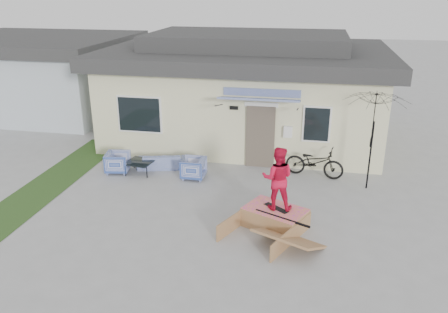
% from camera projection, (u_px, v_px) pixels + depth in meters
% --- Properties ---
extents(ground, '(90.00, 90.00, 0.00)m').
position_uv_depth(ground, '(199.00, 228.00, 11.57)').
color(ground, '#959595').
rests_on(ground, ground).
extents(grass_strip, '(1.40, 8.00, 0.01)m').
position_uv_depth(grass_strip, '(54.00, 181.00, 14.35)').
color(grass_strip, '#234019').
rests_on(grass_strip, ground).
extents(house, '(10.80, 8.49, 4.10)m').
position_uv_depth(house, '(247.00, 87.00, 18.21)').
color(house, beige).
rests_on(house, ground).
extents(neighbor_house, '(8.60, 7.60, 3.50)m').
position_uv_depth(neighbor_house, '(38.00, 73.00, 22.02)').
color(neighbor_house, '#A7B2BC').
rests_on(neighbor_house, ground).
extents(loveseat, '(1.72, 0.87, 0.64)m').
position_uv_depth(loveseat, '(162.00, 159.00, 15.27)').
color(loveseat, navy).
rests_on(loveseat, ground).
extents(armchair_left, '(0.80, 0.84, 0.75)m').
position_uv_depth(armchair_left, '(118.00, 161.00, 14.90)').
color(armchair_left, navy).
rests_on(armchair_left, ground).
extents(armchair_right, '(0.68, 0.72, 0.74)m').
position_uv_depth(armchair_right, '(193.00, 167.00, 14.43)').
color(armchair_right, navy).
rests_on(armchair_right, ground).
extents(coffee_table, '(0.92, 0.92, 0.40)m').
position_uv_depth(coffee_table, '(140.00, 167.00, 14.89)').
color(coffee_table, black).
rests_on(coffee_table, ground).
extents(bicycle, '(1.96, 0.99, 1.19)m').
position_uv_depth(bicycle, '(315.00, 159.00, 14.48)').
color(bicycle, black).
rests_on(bicycle, ground).
extents(patio_umbrella, '(2.30, 2.21, 2.20)m').
position_uv_depth(patio_umbrella, '(373.00, 133.00, 13.22)').
color(patio_umbrella, black).
rests_on(patio_umbrella, ground).
extents(skate_ramp, '(2.17, 2.41, 0.49)m').
position_uv_depth(skate_ramp, '(275.00, 218.00, 11.56)').
color(skate_ramp, olive).
rests_on(skate_ramp, ground).
extents(skateboard, '(0.68, 0.58, 0.05)m').
position_uv_depth(skateboard, '(276.00, 208.00, 11.51)').
color(skateboard, black).
rests_on(skateboard, skate_ramp).
extents(skater, '(0.81, 0.63, 1.62)m').
position_uv_depth(skater, '(278.00, 177.00, 11.21)').
color(skater, red).
rests_on(skater, skateboard).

